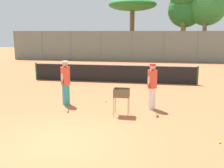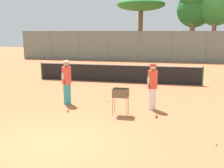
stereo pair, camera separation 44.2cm
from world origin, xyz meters
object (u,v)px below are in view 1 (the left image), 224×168
Objects in this scene: player_white_outfit at (66,82)px; player_red_cap at (152,86)px; parked_car at (92,53)px; tennis_net at (113,73)px; ball_cart at (122,95)px.

player_red_cap is at bearing 83.94° from player_white_outfit.
player_white_outfit is 18.88m from parked_car.
tennis_net is at bearing 162.29° from player_white_outfit.
player_white_outfit reaches higher than player_red_cap.
player_red_cap is 0.42× the size of parked_car.
player_white_outfit reaches higher than parked_car.
player_white_outfit reaches higher than ball_cart.
parked_car is (-4.59, 13.35, 0.10)m from tennis_net.
parked_car is (-7.02, 18.55, -0.25)m from player_red_cap.
player_white_outfit is at bearing -79.26° from parked_car.
tennis_net is 6.34m from ball_cart.
player_red_cap is at bearing 43.20° from ball_cart.
ball_cart is at bearing -73.02° from parked_car.
player_red_cap is (3.50, -0.00, -0.02)m from player_white_outfit.
tennis_net is at bearing -142.23° from player_red_cap.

